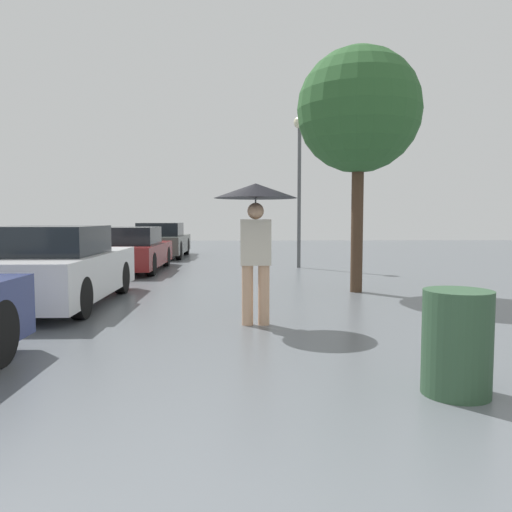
{
  "coord_description": "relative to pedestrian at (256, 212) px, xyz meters",
  "views": [
    {
      "loc": [
        -0.22,
        -2.24,
        1.44
      ],
      "look_at": [
        -0.01,
        4.43,
        0.94
      ],
      "focal_mm": 35.0,
      "sensor_mm": 36.0,
      "label": 1
    }
  ],
  "objects": [
    {
      "name": "parked_car_farthest",
      "position": [
        -3.13,
        11.92,
        -0.93
      ],
      "size": [
        1.74,
        3.99,
        1.27
      ],
      "color": "#4C514C",
      "rests_on": "ground_plane"
    },
    {
      "name": "pedestrian",
      "position": [
        0.0,
        0.0,
        0.0
      ],
      "size": [
        1.12,
        1.12,
        1.9
      ],
      "color": "tan",
      "rests_on": "ground_plane"
    },
    {
      "name": "trash_bin",
      "position": [
        1.56,
        -2.72,
        -1.1
      ],
      "size": [
        0.55,
        0.55,
        0.86
      ],
      "color": "#2D4C33",
      "rests_on": "ground_plane"
    },
    {
      "name": "parked_car_second",
      "position": [
        -3.27,
        1.67,
        -0.92
      ],
      "size": [
        1.74,
        3.98,
        1.32
      ],
      "color": "silver",
      "rests_on": "ground_plane"
    },
    {
      "name": "parked_car_third",
      "position": [
        -3.2,
        7.05,
        -0.97
      ],
      "size": [
        1.7,
        4.02,
        1.21
      ],
      "color": "maroon",
      "rests_on": "ground_plane"
    },
    {
      "name": "street_lamp",
      "position": [
        1.51,
        7.82,
        1.53
      ],
      "size": [
        0.34,
        0.34,
        4.36
      ],
      "color": "#515456",
      "rests_on": "ground_plane"
    },
    {
      "name": "tree",
      "position": [
        2.07,
        2.98,
        1.95
      ],
      "size": [
        2.37,
        2.37,
        4.69
      ],
      "color": "#473323",
      "rests_on": "ground_plane"
    }
  ]
}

